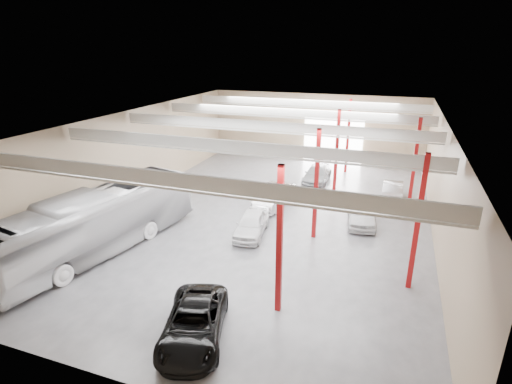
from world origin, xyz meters
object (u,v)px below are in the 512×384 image
Objects in this scene: car_right_far at (362,212)px; car_right_near at (392,192)px; black_sedan at (194,323)px; car_row_a at (251,224)px; car_row_b at (274,196)px; car_row_c at (317,174)px; coach_bus at (98,222)px.

car_right_near is at bearing 62.97° from car_right_far.
black_sedan is 1.20× the size of car_right_near.
car_row_a reaches higher than car_right_near.
black_sedan is 10.07m from car_row_a.
car_row_b reaches higher than black_sedan.
car_right_near is at bearing 52.15° from black_sedan.
car_row_c is 9.08m from car_right_far.
coach_bus is at bearing -138.48° from car_right_near.
car_row_a is at bearing -82.50° from car_row_b.
car_row_a reaches higher than black_sedan.
coach_bus is 2.89× the size of car_right_far.
car_row_b is 1.12× the size of car_right_near.
car_right_near is at bearing 41.02° from car_row_a.
car_right_near is at bearing 33.44° from car_row_b.
coach_bus reaches higher than car_row_a.
car_right_near is (16.08, 14.40, -1.14)m from coach_bus.
coach_bus is 2.73× the size of car_row_b.
coach_bus is at bearing -154.23° from car_row_a.
car_row_b reaches higher than car_right_near.
car_right_far reaches higher than black_sedan.
car_row_a reaches higher than car_row_c.
car_row_a is at bearing 43.97° from coach_bus.
car_row_a is 5.20m from car_row_b.
car_row_b is 6.65m from car_right_far.
car_right_far is (6.53, 4.20, 0.04)m from car_row_a.
coach_bus reaches higher than car_row_b.
car_row_b is (-1.19, 15.20, 0.08)m from black_sedan.
coach_bus reaches higher than car_right_far.
coach_bus is at bearing -120.15° from car_row_c.
car_right_far is (6.58, -1.00, -0.02)m from car_row_b.
black_sedan is 1.19× the size of car_row_a.
car_row_c reaches higher than car_right_near.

